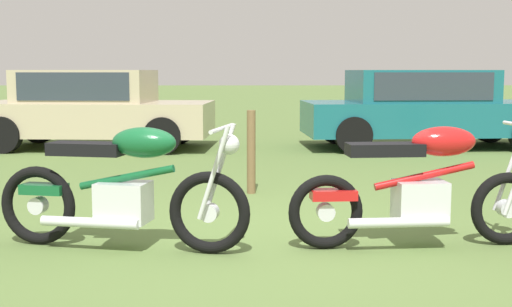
{
  "coord_description": "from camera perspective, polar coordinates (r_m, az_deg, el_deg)",
  "views": [
    {
      "loc": [
        -0.12,
        -5.61,
        1.42
      ],
      "look_at": [
        -0.04,
        1.63,
        0.52
      ],
      "focal_mm": 46.93,
      "sensor_mm": 36.0,
      "label": 1
    }
  ],
  "objects": [
    {
      "name": "fence_post_wooden",
      "position": [
        7.72,
        -0.41,
        0.12
      ],
      "size": [
        0.1,
        0.1,
        0.97
      ],
      "primitive_type": "cylinder",
      "color": "brown",
      "rests_on": "ground"
    },
    {
      "name": "motorcycle_green",
      "position": [
        5.4,
        -11.21,
        -2.95
      ],
      "size": [
        2.07,
        0.74,
        1.02
      ],
      "rotation": [
        0.0,
        0.0,
        -0.2
      ],
      "color": "black",
      "rests_on": "ground"
    },
    {
      "name": "motorcycle_red",
      "position": [
        5.53,
        13.91,
        -2.8
      ],
      "size": [
        2.1,
        0.64,
        1.02
      ],
      "rotation": [
        0.0,
        0.0,
        0.08
      ],
      "color": "black",
      "rests_on": "ground"
    },
    {
      "name": "car_teal",
      "position": [
        12.73,
        14.11,
        4.07
      ],
      "size": [
        4.59,
        2.06,
        1.43
      ],
      "rotation": [
        0.0,
        0.0,
        0.06
      ],
      "color": "#19606B",
      "rests_on": "ground"
    },
    {
      "name": "ground_plane",
      "position": [
        5.78,
        0.57,
        -7.11
      ],
      "size": [
        120.0,
        120.0,
        0.0
      ],
      "primitive_type": "plane",
      "color": "#567038"
    },
    {
      "name": "car_beige",
      "position": [
        12.61,
        -13.79,
        4.05
      ],
      "size": [
        4.29,
        2.1,
        1.43
      ],
      "rotation": [
        0.0,
        0.0,
        -0.07
      ],
      "color": "#BCAD8C",
      "rests_on": "ground"
    }
  ]
}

